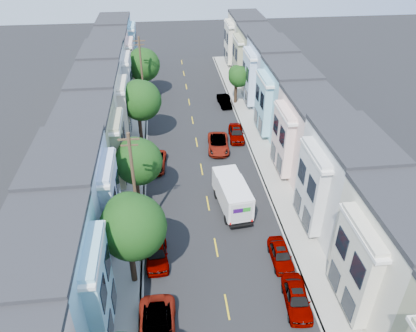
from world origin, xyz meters
TOP-DOWN VIEW (x-y plane):
  - ground at (0.00, 0.00)m, footprint 160.00×160.00m
  - road_slab at (0.00, 15.00)m, footprint 12.00×70.00m
  - curb_left at (-6.05, 15.00)m, footprint 0.30×70.00m
  - curb_right at (6.05, 15.00)m, footprint 0.30×70.00m
  - sidewalk_left at (-7.35, 15.00)m, footprint 2.60×70.00m
  - sidewalk_right at (7.35, 15.00)m, footprint 2.60×70.00m
  - centerline at (0.00, 15.00)m, footprint 0.12×70.00m
  - townhouse_row_left at (-11.15, 15.00)m, footprint 5.00×70.00m
  - townhouse_row_right at (11.15, 15.00)m, footprint 5.00×70.00m
  - tree_b at (-6.30, -2.82)m, footprint 4.70×4.70m
  - tree_c at (-6.30, 7.25)m, footprint 4.35×4.35m
  - tree_d at (-6.30, 19.24)m, footprint 4.70×4.70m
  - tree_e at (-6.30, 32.45)m, footprint 4.70×4.70m
  - tree_far_r at (6.89, 28.89)m, footprint 2.98×2.98m
  - utility_pole_near at (-6.30, 2.00)m, footprint 1.60×0.26m
  - utility_pole_far at (-6.30, 28.00)m, footprint 1.60×0.26m
  - fedex_truck at (2.15, 5.07)m, footprint 2.38×6.18m
  - lead_sedan at (2.37, 16.07)m, footprint 2.83×5.34m
  - parked_left_b at (-4.90, -7.81)m, footprint 2.52×5.37m
  - parked_left_c at (-4.90, -0.77)m, footprint 2.00×4.74m
  - parked_left_d at (-4.90, 12.99)m, footprint 2.50×4.77m
  - parked_right_a at (4.90, -6.38)m, footprint 2.10×4.59m
  - parked_right_b at (4.90, -2.06)m, footprint 1.61×4.08m
  - parked_right_c at (4.90, 18.38)m, footprint 2.11×4.74m
  - parked_right_d at (4.90, 28.30)m, footprint 1.74×4.11m

SIDE VIEW (x-z plane):
  - ground at x=0.00m, z-range 0.00..0.00m
  - centerline at x=0.00m, z-range -0.01..0.01m
  - townhouse_row_left at x=-11.15m, z-range -4.25..4.25m
  - townhouse_row_right at x=11.15m, z-range -4.25..4.25m
  - road_slab at x=0.00m, z-range 0.00..0.02m
  - curb_left at x=-6.05m, z-range 0.00..0.15m
  - curb_right at x=6.05m, z-range 0.00..0.15m
  - sidewalk_left at x=-7.35m, z-range 0.00..0.15m
  - sidewalk_right at x=7.35m, z-range 0.00..0.15m
  - parked_left_d at x=-4.90m, z-range 0.00..1.28m
  - parked_right_b at x=4.90m, z-range 0.00..1.32m
  - parked_right_d at x=4.90m, z-range 0.00..1.33m
  - lead_sedan at x=2.37m, z-range 0.00..1.43m
  - parked_right_a at x=4.90m, z-range 0.00..1.45m
  - parked_left_b at x=-4.90m, z-range 0.00..1.49m
  - parked_right_c at x=4.90m, z-range 0.00..1.50m
  - parked_left_c at x=-4.90m, z-range 0.00..1.51m
  - fedex_truck at x=2.15m, z-range 0.17..3.14m
  - tree_far_r at x=6.89m, z-range 1.20..6.67m
  - tree_c at x=-6.30m, z-range 1.09..7.65m
  - tree_e at x=-6.30m, z-range 1.30..8.63m
  - utility_pole_near at x=-6.30m, z-range 0.15..10.15m
  - utility_pole_far at x=-6.30m, z-range 0.15..10.15m
  - tree_d at x=-6.30m, z-range 1.41..8.97m
  - tree_b at x=-6.30m, z-range 1.46..9.13m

